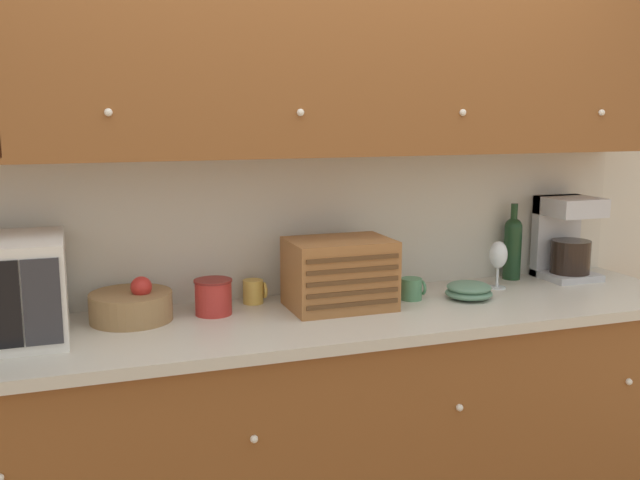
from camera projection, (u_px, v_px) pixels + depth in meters
wall_back at (299, 207)px, 2.93m from camera, size 5.39×0.06×2.60m
counter_unit at (328, 431)px, 2.74m from camera, size 3.01×0.68×0.95m
backsplash_panel at (302, 224)px, 2.90m from camera, size 2.99×0.01×0.58m
upper_cabinets at (356, 37)px, 2.68m from camera, size 2.99×0.35×0.89m
fruit_basket at (132, 306)px, 2.55m from camera, size 0.29×0.29×0.16m
storage_canister at (213, 297)px, 2.63m from camera, size 0.14×0.14×0.13m
mug at (254, 291)px, 2.78m from camera, size 0.09×0.08×0.09m
bread_box at (339, 274)px, 2.71m from camera, size 0.39×0.28×0.26m
mug_blue_second at (412, 289)px, 2.84m from camera, size 0.10×0.09×0.09m
bowl_stack_on_counter at (469, 290)px, 2.85m from camera, size 0.19×0.19×0.07m
wine_glass at (498, 256)px, 3.01m from camera, size 0.08×0.08×0.20m
wine_bottle at (513, 245)px, 3.18m from camera, size 0.08×0.08×0.34m
coffee_maker at (566, 238)px, 3.20m from camera, size 0.23×0.23×0.37m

